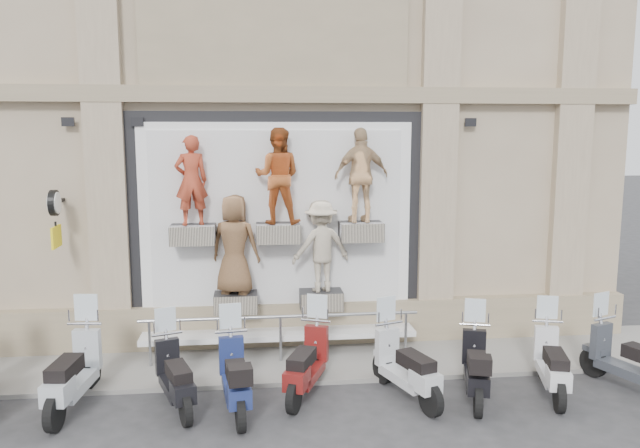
% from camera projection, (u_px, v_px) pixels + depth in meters
% --- Properties ---
extents(ground, '(90.00, 90.00, 0.00)m').
position_uv_depth(ground, '(287.00, 414.00, 9.31)').
color(ground, '#2E2E31').
rests_on(ground, ground).
extents(sidewalk, '(16.00, 2.20, 0.08)m').
position_uv_depth(sidewalk, '(281.00, 361.00, 11.37)').
color(sidewalk, gray).
rests_on(sidewalk, ground).
extents(building, '(14.00, 8.60, 12.00)m').
position_uv_depth(building, '(269.00, 56.00, 15.29)').
color(building, tan).
rests_on(building, ground).
extents(shop_vitrine, '(5.60, 0.88, 4.30)m').
position_uv_depth(shop_vitrine, '(282.00, 226.00, 11.65)').
color(shop_vitrine, black).
rests_on(shop_vitrine, ground).
extents(guard_rail, '(5.06, 0.10, 0.93)m').
position_uv_depth(guard_rail, '(281.00, 340.00, 11.21)').
color(guard_rail, '#9EA0A5').
rests_on(guard_rail, ground).
extents(clock_sign_bracket, '(0.10, 0.80, 1.02)m').
position_uv_depth(clock_sign_bracket, '(55.00, 211.00, 10.89)').
color(clock_sign_bracket, black).
rests_on(clock_sign_bracket, ground).
extents(scooter_c, '(0.80, 2.05, 1.62)m').
position_uv_depth(scooter_c, '(72.00, 358.00, 9.39)').
color(scooter_c, '#A0A6AD').
rests_on(scooter_c, ground).
extents(scooter_d, '(1.06, 1.84, 1.43)m').
position_uv_depth(scooter_d, '(175.00, 363.00, 9.42)').
color(scooter_d, black).
rests_on(scooter_d, ground).
extents(scooter_e, '(0.77, 1.91, 1.51)m').
position_uv_depth(scooter_e, '(235.00, 363.00, 9.32)').
color(scooter_e, navy).
rests_on(scooter_e, ground).
extents(scooter_f, '(1.19, 1.92, 1.50)m').
position_uv_depth(scooter_f, '(307.00, 350.00, 9.88)').
color(scooter_f, '#611210').
rests_on(scooter_f, ground).
extents(scooter_g, '(1.13, 1.93, 1.51)m').
position_uv_depth(scooter_g, '(406.00, 353.00, 9.75)').
color(scooter_g, '#ADB0B5').
rests_on(scooter_g, ground).
extents(scooter_h, '(1.02, 1.88, 1.47)m').
position_uv_depth(scooter_h, '(476.00, 354.00, 9.76)').
color(scooter_h, black).
rests_on(scooter_h, ground).
extents(scooter_i, '(1.00, 1.88, 1.47)m').
position_uv_depth(scooter_i, '(553.00, 350.00, 9.93)').
color(scooter_i, silver).
rests_on(scooter_i, ground).
extents(scooter_j, '(1.17, 1.93, 1.51)m').
position_uv_depth(scooter_j, '(631.00, 347.00, 10.04)').
color(scooter_j, '#2E3239').
rests_on(scooter_j, ground).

